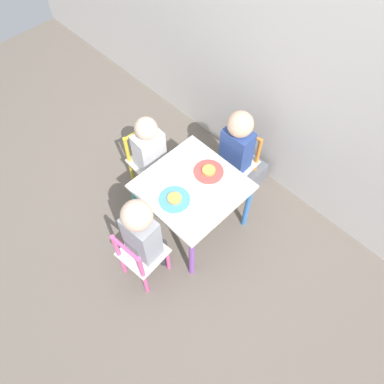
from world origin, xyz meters
TOP-DOWN VIEW (x-y plane):
  - ground_plane at (0.00, 0.00)m, footprint 6.00×6.00m
  - house_wall at (0.00, 0.78)m, footprint 6.00×0.06m
  - kids_table at (0.00, 0.00)m, footprint 0.61×0.61m
  - chair_pink at (0.04, -0.50)m, footprint 0.28×0.28m
  - chair_orange at (-0.02, 0.50)m, footprint 0.27×0.27m
  - chair_yellow at (-0.50, 0.03)m, footprint 0.28×0.28m
  - child_front at (0.04, -0.44)m, footprint 0.21×0.23m
  - child_back at (-0.02, 0.44)m, footprint 0.21×0.23m
  - child_left at (-0.44, 0.03)m, footprint 0.22×0.21m
  - plate_front at (-0.00, -0.15)m, footprint 0.20×0.20m
  - plate_back at (0.00, 0.15)m, footprint 0.20×0.20m
  - storage_bin at (-0.03, 0.59)m, footprint 0.33×0.21m

SIDE VIEW (x-z plane):
  - ground_plane at x=0.00m, z-range 0.00..0.00m
  - storage_bin at x=-0.03m, z-range 0.00..0.19m
  - chair_pink at x=0.04m, z-range 0.00..0.52m
  - chair_orange at x=-0.02m, z-range 0.00..0.52m
  - chair_yellow at x=-0.50m, z-range 0.00..0.52m
  - kids_table at x=0.00m, z-range 0.17..0.67m
  - child_left at x=-0.44m, z-range 0.07..0.80m
  - child_back at x=-0.02m, z-range 0.09..0.87m
  - child_front at x=0.04m, z-range 0.09..0.90m
  - plate_front at x=0.00m, z-range 0.49..0.51m
  - plate_back at x=0.00m, z-range 0.49..0.51m
  - house_wall at x=0.00m, z-range 0.00..2.60m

